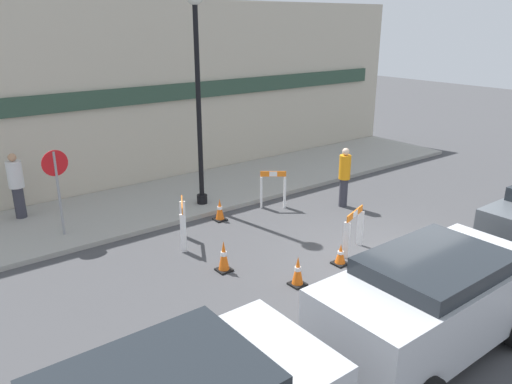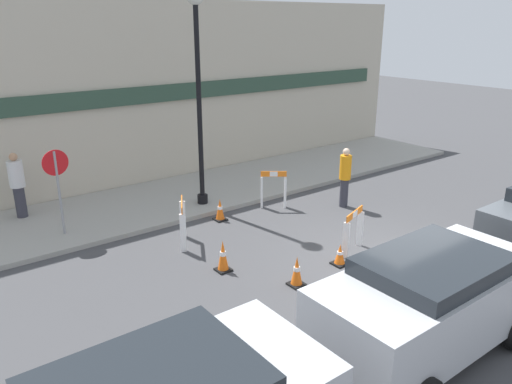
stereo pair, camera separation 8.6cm
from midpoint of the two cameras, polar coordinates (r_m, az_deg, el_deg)
ground_plane at (r=11.16m, az=14.42°, el=-7.63°), size 60.00×60.00×0.00m
sidewalk_slab at (r=15.38m, az=-3.81°, el=0.66°), size 18.00×3.40×0.12m
storefront_facade at (r=16.25m, az=-7.58°, el=11.30°), size 18.00×0.22×5.50m
streetlamp_post at (r=13.06m, az=-6.91°, el=13.53°), size 0.44×0.44×5.56m
stop_sign at (r=12.22m, az=-21.98°, el=1.42°), size 0.60×0.07×2.04m
barricade_0 at (r=13.62m, az=1.78°, el=0.40°), size 0.64×0.53×1.04m
barricade_1 at (r=11.49m, az=-8.57°, el=-3.32°), size 0.54×0.83×1.05m
barricade_2 at (r=11.23m, az=10.90°, el=-4.21°), size 0.84×0.41×0.98m
traffic_cone_0 at (r=10.72m, az=9.40°, el=-7.09°), size 0.30×0.30×0.46m
traffic_cone_1 at (r=10.30m, az=-3.95°, el=-7.36°), size 0.30×0.30×0.67m
traffic_cone_2 at (r=12.85m, az=-4.35°, el=-2.07°), size 0.30×0.30×0.58m
traffic_cone_3 at (r=9.79m, az=4.54°, el=-9.05°), size 0.30×0.30×0.61m
person_worker at (r=13.79m, az=9.89°, el=1.89°), size 0.35×0.35×1.66m
person_pedestrian at (r=13.87m, az=-25.86°, el=0.84°), size 0.38×0.38×1.69m
parked_car_1 at (r=8.14m, az=19.12°, el=-11.37°), size 3.90×1.85×1.62m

